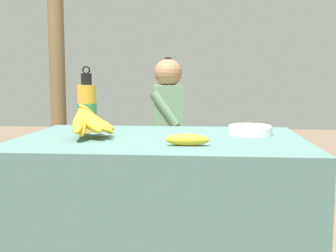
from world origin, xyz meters
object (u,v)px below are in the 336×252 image
loose_banana_front (187,140)px  seated_vendor (162,121)px  banana_bunch_ripe (88,121)px  water_bottle (87,107)px  support_post_near (56,39)px  banana_bunch_green (275,143)px  serving_bowl (250,129)px  wooden_bench (209,159)px

loose_banana_front → seated_vendor: (-0.25, 1.54, -0.10)m
banana_bunch_ripe → water_bottle: bearing=107.3°
support_post_near → banana_bunch_green: bearing=-6.3°
seated_vendor → banana_bunch_green: size_ratio=4.32×
serving_bowl → water_bottle: 0.71m
loose_banana_front → support_post_near: bearing=121.8°
water_bottle → serving_bowl: bearing=-2.8°
serving_bowl → wooden_bench: size_ratio=0.11×
serving_bowl → loose_banana_front: loose_banana_front is taller
support_post_near → water_bottle: bearing=-65.8°
banana_bunch_ripe → seated_vendor: size_ratio=0.27×
water_bottle → seated_vendor: size_ratio=0.27×
support_post_near → loose_banana_front: bearing=-58.2°
water_bottle → wooden_bench: water_bottle is taller
banana_bunch_ripe → serving_bowl: banana_bunch_ripe is taller
banana_bunch_ripe → wooden_bench: 1.56m
seated_vendor → banana_bunch_green: bearing=175.5°
banana_bunch_ripe → wooden_bench: bearing=71.1°
seated_vendor → banana_bunch_green: 0.82m
loose_banana_front → wooden_bench: 1.62m
water_bottle → loose_banana_front: water_bottle is taller
wooden_bench → water_bottle: bearing=-114.0°
serving_bowl → support_post_near: bearing=132.7°
loose_banana_front → wooden_bench: size_ratio=0.10×
serving_bowl → loose_banana_front: (-0.25, -0.31, -0.00)m
water_bottle → support_post_near: 1.61m
banana_bunch_ripe → loose_banana_front: bearing=-21.2°
wooden_bench → loose_banana_front: bearing=-93.3°
water_bottle → banana_bunch_green: 1.63m
water_bottle → banana_bunch_green: water_bottle is taller
seated_vendor → support_post_near: (-0.84, 0.22, 0.61)m
banana_bunch_ripe → wooden_bench: banana_bunch_ripe is taller
banana_bunch_ripe → seated_vendor: bearing=84.0°
seated_vendor → loose_banana_front: bearing=91.8°
wooden_bench → seated_vendor: size_ratio=1.48×
water_bottle → wooden_bench: (0.55, 1.23, -0.46)m
wooden_bench → support_post_near: 1.49m
seated_vendor → water_bottle: bearing=72.8°
wooden_bench → seated_vendor: (-0.34, -0.04, 0.28)m
serving_bowl → water_bottle: bearing=177.2°
serving_bowl → wooden_bench: (-0.16, 1.26, -0.37)m
water_bottle → wooden_bench: 1.42m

